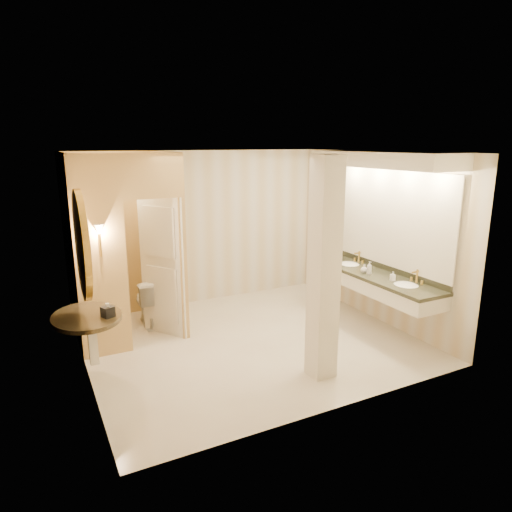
{
  "coord_description": "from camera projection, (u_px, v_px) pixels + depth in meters",
  "views": [
    {
      "loc": [
        -2.73,
        -5.56,
        2.82
      ],
      "look_at": [
        0.2,
        0.2,
        1.22
      ],
      "focal_mm": 32.0,
      "sensor_mm": 36.0,
      "label": 1
    }
  ],
  "objects": [
    {
      "name": "floor",
      "position": [
        250.0,
        341.0,
        6.69
      ],
      "size": [
        4.5,
        4.5,
        0.0
      ],
      "primitive_type": "plane",
      "color": "silver",
      "rests_on": "ground"
    },
    {
      "name": "ceiling",
      "position": [
        249.0,
        152.0,
        6.04
      ],
      "size": [
        4.5,
        4.5,
        0.0
      ],
      "primitive_type": "plane",
      "rotation": [
        3.14,
        0.0,
        0.0
      ],
      "color": "white",
      "rests_on": "wall_back"
    },
    {
      "name": "wall_back",
      "position": [
        200.0,
        228.0,
        8.09
      ],
      "size": [
        4.5,
        0.02,
        2.7
      ],
      "primitive_type": "cube",
      "color": "beige",
      "rests_on": "floor"
    },
    {
      "name": "wall_front",
      "position": [
        337.0,
        292.0,
        4.63
      ],
      "size": [
        4.5,
        0.02,
        2.7
      ],
      "primitive_type": "cube",
      "color": "beige",
      "rests_on": "floor"
    },
    {
      "name": "wall_left",
      "position": [
        79.0,
        271.0,
        5.37
      ],
      "size": [
        0.02,
        4.0,
        2.7
      ],
      "primitive_type": "cube",
      "color": "beige",
      "rests_on": "floor"
    },
    {
      "name": "wall_right",
      "position": [
        375.0,
        237.0,
        7.35
      ],
      "size": [
        0.02,
        4.0,
        2.7
      ],
      "primitive_type": "cube",
      "color": "beige",
      "rests_on": "floor"
    },
    {
      "name": "toilet_closet",
      "position": [
        152.0,
        244.0,
        6.69
      ],
      "size": [
        1.5,
        1.55,
        2.7
      ],
      "color": "#DEBC74",
      "rests_on": "floor"
    },
    {
      "name": "wall_sconce",
      "position": [
        99.0,
        231.0,
        5.79
      ],
      "size": [
        0.14,
        0.14,
        0.42
      ],
      "color": "gold",
      "rests_on": "toilet_closet"
    },
    {
      "name": "vanity",
      "position": [
        380.0,
        225.0,
        6.82
      ],
      "size": [
        0.75,
        2.56,
        2.09
      ],
      "color": "silver",
      "rests_on": "floor"
    },
    {
      "name": "console_shelf",
      "position": [
        85.0,
        276.0,
        5.2
      ],
      "size": [
        0.98,
        0.98,
        1.94
      ],
      "color": "black",
      "rests_on": "floor"
    },
    {
      "name": "pillar",
      "position": [
        324.0,
        271.0,
        5.41
      ],
      "size": [
        0.29,
        0.29,
        2.7
      ],
      "primitive_type": "cube",
      "color": "silver",
      "rests_on": "floor"
    },
    {
      "name": "tissue_box",
      "position": [
        108.0,
        312.0,
        5.23
      ],
      "size": [
        0.16,
        0.16,
        0.12
      ],
      "primitive_type": "cube",
      "rotation": [
        0.0,
        0.0,
        0.41
      ],
      "color": "black",
      "rests_on": "console_shelf"
    },
    {
      "name": "toilet",
      "position": [
        149.0,
        301.0,
        7.22
      ],
      "size": [
        0.45,
        0.77,
        0.78
      ],
      "primitive_type": "imported",
      "rotation": [
        0.0,
        0.0,
        3.12
      ],
      "color": "white",
      "rests_on": "floor"
    },
    {
      "name": "soap_bottle_a",
      "position": [
        393.0,
        276.0,
        6.61
      ],
      "size": [
        0.08,
        0.08,
        0.14
      ],
      "primitive_type": "imported",
      "rotation": [
        0.0,
        0.0,
        -0.31
      ],
      "color": "beige",
      "rests_on": "vanity"
    },
    {
      "name": "soap_bottle_b",
      "position": [
        364.0,
        269.0,
        7.02
      ],
      "size": [
        0.13,
        0.13,
        0.13
      ],
      "primitive_type": "imported",
      "rotation": [
        0.0,
        0.0,
        0.39
      ],
      "color": "silver",
      "rests_on": "vanity"
    },
    {
      "name": "soap_bottle_c",
      "position": [
        369.0,
        268.0,
        6.93
      ],
      "size": [
        0.1,
        0.1,
        0.2
      ],
      "primitive_type": "imported",
      "rotation": [
        0.0,
        0.0,
        0.32
      ],
      "color": "#C6B28C",
      "rests_on": "vanity"
    }
  ]
}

